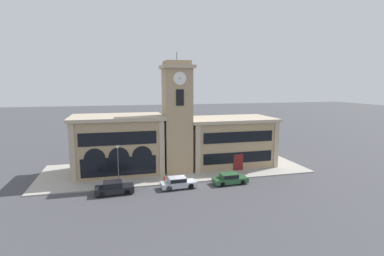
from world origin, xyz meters
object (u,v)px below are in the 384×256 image
(parked_car_near, at_px, (114,187))
(street_lamp, at_px, (118,159))
(fire_hydrant, at_px, (164,180))
(parked_car_far, at_px, (230,178))
(parked_car_mid, at_px, (178,182))

(parked_car_near, xyz_separation_m, street_lamp, (0.60, 2.19, 2.83))
(fire_hydrant, bearing_deg, street_lamp, 177.78)
(parked_car_far, bearing_deg, parked_car_mid, 177.84)
(parked_car_near, distance_m, street_lamp, 3.63)
(parked_car_near, distance_m, parked_car_mid, 7.68)
(parked_car_far, distance_m, street_lamp, 14.37)
(parked_car_near, height_order, street_lamp, street_lamp)
(parked_car_near, xyz_separation_m, parked_car_mid, (7.68, -0.00, -0.04))
(parked_car_mid, relative_size, parked_car_far, 0.98)
(parked_car_far, distance_m, fire_hydrant, 8.44)
(parked_car_mid, xyz_separation_m, street_lamp, (-7.09, 2.19, 2.86))
(parked_car_near, height_order, fire_hydrant, parked_car_near)
(parked_car_near, bearing_deg, parked_car_mid, -2.16)
(parked_car_near, distance_m, fire_hydrant, 6.60)
(street_lamp, bearing_deg, parked_car_mid, -17.18)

